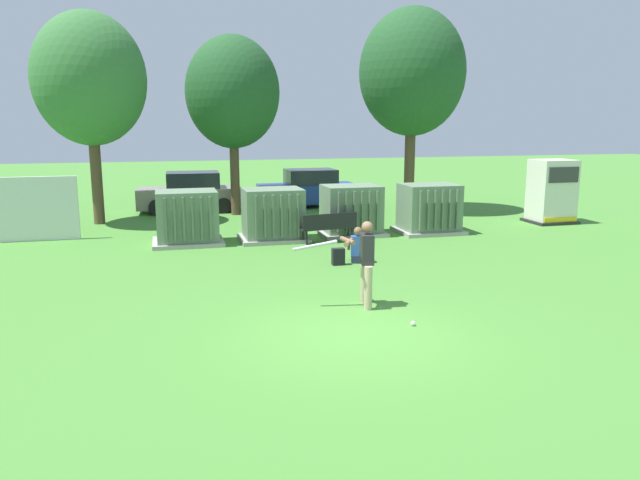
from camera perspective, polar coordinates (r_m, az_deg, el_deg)
ground_plane at (r=10.83m, az=3.18°, el=-8.78°), size 96.00×96.00×0.00m
transformer_west at (r=18.77m, az=-12.39°, el=2.02°), size 2.10×1.70×1.62m
transformer_mid_west at (r=18.96m, az=-4.45°, el=2.34°), size 2.10×1.70×1.62m
transformer_mid_east at (r=19.87m, az=2.95°, el=2.76°), size 2.10×1.70×1.62m
transformer_east at (r=20.52m, az=10.22°, el=2.87°), size 2.10×1.70×1.62m
generator_enclosure at (r=23.73m, az=20.97°, el=4.26°), size 1.60×1.40×2.30m
park_bench at (r=18.54m, az=0.84°, el=1.38°), size 1.84×0.69×0.92m
batter at (r=12.13m, az=4.15°, el=-1.80°), size 1.62×0.74×1.74m
sports_ball at (r=11.32m, az=8.73°, el=-7.76°), size 0.09×0.09×0.09m
seated_spectator at (r=16.07m, az=3.56°, el=-0.75°), size 0.63×0.78×0.96m
backpack at (r=15.75m, az=1.71°, el=-1.58°), size 0.32×0.26×0.44m
tree_left at (r=23.24m, az=-20.86°, el=13.92°), size 3.88×3.88×7.42m
tree_center_left at (r=24.22m, az=-8.22°, el=13.56°), size 3.62×3.62×6.91m
tree_center_right at (r=25.33m, az=8.66°, el=15.29°), size 4.24×4.24×8.10m
parked_car_leftmost at (r=25.54m, az=-12.07°, el=4.33°), size 4.25×2.02×1.62m
parked_car_left_of_center at (r=26.40m, az=-1.13°, el=4.79°), size 4.22×1.97×1.62m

